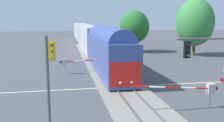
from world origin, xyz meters
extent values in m
plane|color=#47474C|center=(0.00, 0.00, 0.00)|extent=(220.00, 220.00, 0.00)
cube|color=beige|center=(0.00, 0.00, 0.00)|extent=(44.00, 0.20, 0.01)
cube|color=gray|center=(0.00, 0.00, 0.09)|extent=(4.40, 80.00, 0.18)
cube|color=#56514C|center=(-0.72, 0.00, 0.25)|extent=(0.10, 80.00, 0.14)
cube|color=#56514C|center=(0.72, 0.00, 0.25)|extent=(0.10, 80.00, 0.14)
cube|color=#384C93|center=(0.00, 6.81, 2.27)|extent=(3.00, 18.00, 3.90)
cube|color=red|center=(0.00, -2.22, 1.69)|extent=(2.76, 0.08, 2.15)
cylinder|color=#384C93|center=(0.00, 6.81, 4.10)|extent=(2.76, 16.20, 2.76)
sphere|color=#F4F2CC|center=(-0.50, -2.23, 1.00)|extent=(0.24, 0.24, 0.24)
sphere|color=#F4F2CC|center=(0.50, -2.23, 1.00)|extent=(0.24, 0.24, 0.24)
cube|color=silver|center=(0.00, 28.20, 2.62)|extent=(3.00, 22.98, 4.60)
cube|color=black|center=(1.51, 28.20, 2.92)|extent=(0.04, 20.68, 0.90)
cube|color=gold|center=(1.52, 28.20, 1.47)|extent=(0.04, 21.14, 0.36)
cube|color=silver|center=(0.00, 52.07, 2.62)|extent=(3.00, 22.98, 4.60)
cube|color=black|center=(1.51, 52.07, 2.92)|extent=(0.04, 20.68, 0.90)
cube|color=gold|center=(1.52, 52.07, 1.47)|extent=(0.04, 21.14, 0.36)
cylinder|color=#B7B7BC|center=(5.15, -6.76, 0.55)|extent=(0.14, 0.14, 1.10)
cube|color=#B7B7BC|center=(5.15, -6.76, 1.45)|extent=(0.56, 0.40, 0.70)
sphere|color=black|center=(5.50, -6.76, 1.45)|extent=(0.36, 0.36, 0.36)
cylinder|color=red|center=(4.57, -6.76, 1.49)|extent=(1.18, 0.12, 0.21)
cylinder|color=white|center=(3.40, -6.76, 1.58)|extent=(1.18, 0.12, 0.21)
cylinder|color=red|center=(2.24, -6.76, 1.67)|extent=(1.18, 0.12, 0.21)
cylinder|color=white|center=(1.07, -6.76, 1.76)|extent=(1.18, 0.12, 0.21)
cylinder|color=red|center=(-0.10, -6.76, 1.85)|extent=(1.18, 0.12, 0.21)
sphere|color=red|center=(-0.68, -6.76, 1.89)|extent=(0.14, 0.14, 0.14)
cylinder|color=black|center=(5.71, -7.22, 2.16)|extent=(0.26, 0.18, 0.26)
sphere|color=red|center=(5.71, -7.32, 2.16)|extent=(0.20, 0.20, 0.20)
cylinder|color=#B7B7BC|center=(-5.15, 6.76, 0.55)|extent=(0.14, 0.14, 1.10)
cube|color=#B7B7BC|center=(-5.15, 6.76, 1.45)|extent=(0.56, 0.40, 0.70)
sphere|color=black|center=(-5.50, 6.76, 1.45)|extent=(0.36, 0.36, 0.36)
cylinder|color=red|center=(-4.58, 6.76, 1.47)|extent=(1.16, 0.12, 0.15)
cylinder|color=white|center=(-3.42, 6.76, 1.50)|extent=(1.16, 0.12, 0.15)
cylinder|color=red|center=(-2.27, 6.76, 1.53)|extent=(1.16, 0.12, 0.15)
cylinder|color=white|center=(-1.11, 6.76, 1.57)|extent=(1.16, 0.12, 0.15)
cylinder|color=red|center=(0.04, 6.76, 1.60)|extent=(1.16, 0.12, 0.15)
sphere|color=red|center=(0.62, 6.76, 1.61)|extent=(0.14, 0.14, 0.14)
cylinder|color=#4C4C51|center=(-6.02, -9.29, 2.77)|extent=(0.16, 0.16, 5.55)
cube|color=gold|center=(-5.74, -9.29, 4.75)|extent=(0.34, 0.26, 1.00)
sphere|color=#262626|center=(-5.74, -9.44, 5.07)|extent=(0.20, 0.20, 0.20)
cylinder|color=gold|center=(-5.74, -9.47, 5.07)|extent=(0.24, 0.10, 0.24)
sphere|color=#262626|center=(-5.74, -9.44, 4.75)|extent=(0.20, 0.20, 0.20)
cylinder|color=gold|center=(-5.74, -9.47, 4.75)|extent=(0.24, 0.10, 0.24)
sphere|color=green|center=(-5.74, -9.44, 4.43)|extent=(0.20, 0.20, 0.20)
cylinder|color=gold|center=(-5.74, -9.47, 4.43)|extent=(0.24, 0.10, 0.24)
cylinder|color=#4C4C51|center=(3.82, -8.65, 5.19)|extent=(4.72, 0.12, 0.12)
cube|color=black|center=(2.17, -8.65, 4.54)|extent=(0.34, 0.26, 1.00)
sphere|color=#262626|center=(2.17, -8.80, 4.86)|extent=(0.20, 0.20, 0.20)
cylinder|color=black|center=(2.17, -8.83, 4.86)|extent=(0.24, 0.10, 0.24)
sphere|color=#262626|center=(2.17, -8.80, 4.54)|extent=(0.20, 0.20, 0.20)
cylinder|color=black|center=(2.17, -8.83, 4.54)|extent=(0.24, 0.10, 0.24)
sphere|color=green|center=(2.17, -8.80, 4.22)|extent=(0.20, 0.20, 0.20)
cylinder|color=black|center=(2.17, -8.83, 4.22)|extent=(0.24, 0.10, 0.24)
cylinder|color=brown|center=(8.25, 24.34, 1.28)|extent=(0.63, 0.63, 2.55)
ellipsoid|color=#236628|center=(8.25, 24.34, 4.84)|extent=(5.59, 5.59, 6.10)
cylinder|color=#4C3828|center=(17.28, 18.02, 1.33)|extent=(0.51, 0.51, 2.66)
ellipsoid|color=#38843D|center=(17.28, 18.02, 5.72)|extent=(6.43, 6.43, 8.14)
camera|label=1|loc=(-5.15, -22.77, 6.42)|focal=40.78mm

